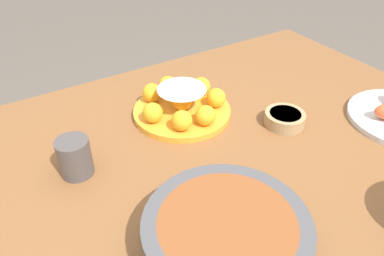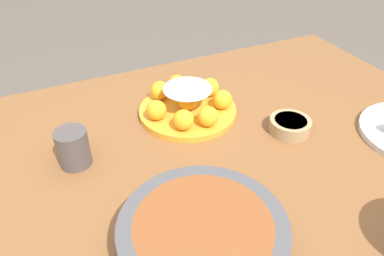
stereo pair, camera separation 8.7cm
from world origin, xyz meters
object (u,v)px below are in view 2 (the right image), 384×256
serving_bowl (203,239)px  cup_near (73,148)px  dining_table (197,203)px  cake_plate (188,104)px  sauce_bowl (290,125)px

serving_bowl → cup_near: 0.36m
dining_table → cake_plate: bearing=-109.6°
cake_plate → sauce_bowl: 0.26m
serving_bowl → cup_near: size_ratio=3.26×
cake_plate → cup_near: bearing=13.9°
serving_bowl → sauce_bowl: bearing=-146.8°
dining_table → cake_plate: cake_plate is taller
sauce_bowl → cup_near: cup_near is taller
cake_plate → serving_bowl: (0.16, 0.41, 0.01)m
serving_bowl → dining_table: bearing=-113.0°
cup_near → dining_table: bearing=145.7°
sauce_bowl → cup_near: bearing=-11.3°
cup_near → serving_bowl: bearing=114.2°
dining_table → sauce_bowl: bearing=-169.3°
sauce_bowl → cup_near: size_ratio=1.19×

